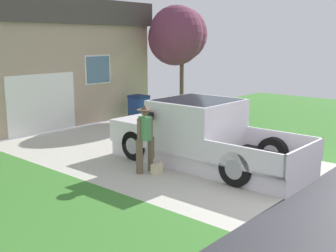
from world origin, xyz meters
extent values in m
cube|color=beige|center=(0.00, 4.50, -0.03)|extent=(5.20, 9.00, 0.06)
cube|color=#3B792E|center=(8.60, 4.50, -0.03)|extent=(12.00, 9.00, 0.06)
cube|color=white|center=(0.29, 2.59, 0.21)|extent=(1.87, 5.28, 0.42)
cube|color=white|center=(0.28, 2.93, 1.05)|extent=(2.00, 1.92, 1.26)
cube|color=#1E2833|center=(0.28, 2.93, 1.42)|extent=(1.76, 1.76, 0.53)
cube|color=white|center=(0.27, 4.55, 0.72)|extent=(2.00, 1.36, 0.60)
cube|color=black|center=(0.30, 0.97, 0.45)|extent=(2.01, 2.03, 0.06)
cube|color=white|center=(-0.67, 0.96, 0.68)|extent=(0.07, 2.02, 0.53)
cube|color=white|center=(1.26, 0.97, 0.68)|extent=(0.07, 2.02, 0.53)
cube|color=white|center=(0.30, -0.01, 0.68)|extent=(1.99, 0.07, 0.53)
cube|color=black|center=(-0.82, 3.59, 1.33)|extent=(0.10, 0.18, 0.20)
cylinder|color=black|center=(-0.59, 4.35, 0.40)|extent=(0.26, 0.80, 0.80)
cylinder|color=#9E9EA3|center=(-0.59, 4.35, 0.40)|extent=(0.28, 0.44, 0.44)
cylinder|color=black|center=(1.14, 4.36, 0.40)|extent=(0.26, 0.80, 0.80)
cylinder|color=#9E9EA3|center=(1.14, 4.36, 0.40)|extent=(0.28, 0.44, 0.44)
cylinder|color=black|center=(-0.57, 1.17, 0.40)|extent=(0.26, 0.80, 0.80)
cylinder|color=#9E9EA3|center=(-0.57, 1.17, 0.40)|extent=(0.28, 0.44, 0.44)
cylinder|color=black|center=(1.16, 1.18, 0.40)|extent=(0.26, 0.80, 0.80)
cylinder|color=#9E9EA3|center=(1.16, 1.18, 0.40)|extent=(0.28, 0.44, 0.44)
cylinder|color=brown|center=(-1.38, 3.40, 0.42)|extent=(0.17, 0.17, 0.84)
cylinder|color=brown|center=(-1.02, 3.36, 0.42)|extent=(0.17, 0.17, 0.84)
cylinder|color=#4C9356|center=(-1.20, 3.38, 1.10)|extent=(0.32, 0.32, 0.57)
cylinder|color=brown|center=(-1.38, 3.40, 1.08)|extent=(0.09, 0.09, 0.56)
cylinder|color=brown|center=(-1.01, 3.36, 1.08)|extent=(0.09, 0.09, 0.56)
sphere|color=brown|center=(-1.20, 3.38, 1.51)|extent=(0.20, 0.20, 0.20)
cylinder|color=brown|center=(-1.20, 3.38, 1.56)|extent=(0.40, 0.40, 0.01)
cone|color=brown|center=(-1.20, 3.38, 1.61)|extent=(0.21, 0.21, 0.11)
cube|color=beige|center=(-1.12, 3.07, 0.12)|extent=(0.28, 0.16, 0.25)
torus|color=beige|center=(-1.12, 3.07, 0.30)|extent=(0.26, 0.02, 0.26)
cube|color=tan|center=(0.22, 12.36, 1.87)|extent=(9.39, 6.39, 3.74)
cube|color=#423D38|center=(0.22, 12.36, 4.21)|extent=(9.77, 6.64, 0.93)
cube|color=white|center=(-0.37, 9.14, 1.02)|extent=(2.65, 0.06, 2.04)
cube|color=slate|center=(2.15, 9.14, 2.06)|extent=(1.10, 0.05, 1.00)
cube|color=silver|center=(2.15, 9.16, 2.06)|extent=(1.23, 0.02, 1.12)
cylinder|color=brown|center=(5.39, 7.64, 1.27)|extent=(0.17, 0.17, 2.53)
sphere|color=brown|center=(5.07, 7.66, 3.46)|extent=(2.19, 2.19, 2.19)
sphere|color=brown|center=(5.22, 7.86, 3.25)|extent=(2.25, 2.25, 2.25)
sphere|color=brown|center=(5.66, 7.95, 3.41)|extent=(2.28, 2.28, 2.28)
cube|color=navy|center=(3.49, 8.30, 0.50)|extent=(0.58, 0.68, 0.81)
cube|color=navy|center=(3.49, 8.30, 0.95)|extent=(0.60, 0.71, 0.10)
cylinder|color=black|center=(3.27, 8.03, 0.09)|extent=(0.05, 0.18, 0.18)
cylinder|color=black|center=(3.71, 8.03, 0.09)|extent=(0.05, 0.18, 0.18)
camera|label=1|loc=(-8.28, -3.55, 3.22)|focal=44.85mm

